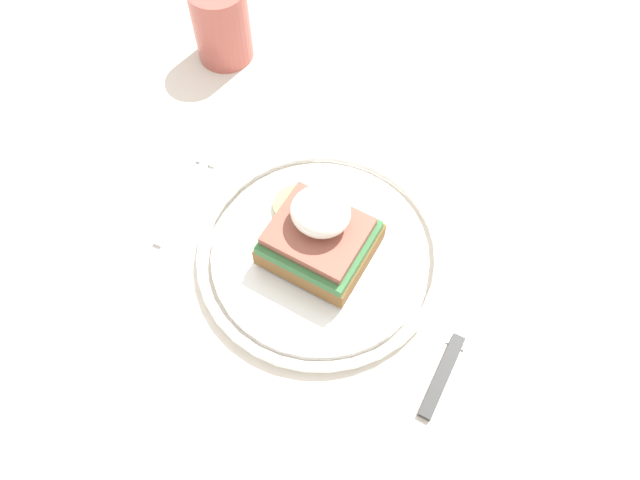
# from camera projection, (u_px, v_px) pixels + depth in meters

# --- Properties ---
(ground_plane) EXTENTS (6.00, 6.00, 0.00)m
(ground_plane) POSITION_uv_depth(u_px,v_px,m) (310.00, 410.00, 1.30)
(ground_plane) COLOR #B2ADA3
(dining_table) EXTENTS (1.01, 0.87, 0.75)m
(dining_table) POSITION_uv_depth(u_px,v_px,m) (302.00, 277.00, 0.74)
(dining_table) COLOR beige
(dining_table) RESTS_ON ground_plane
(plate) EXTENTS (0.24, 0.24, 0.02)m
(plate) POSITION_uv_depth(u_px,v_px,m) (320.00, 253.00, 0.62)
(plate) COLOR white
(plate) RESTS_ON dining_table
(sandwich) EXTENTS (0.12, 0.10, 0.08)m
(sandwich) POSITION_uv_depth(u_px,v_px,m) (319.00, 234.00, 0.59)
(sandwich) COLOR brown
(sandwich) RESTS_ON plate
(fork) EXTENTS (0.04, 0.14, 0.00)m
(fork) POSITION_uv_depth(u_px,v_px,m) (193.00, 184.00, 0.66)
(fork) COLOR silver
(fork) RESTS_ON dining_table
(knife) EXTENTS (0.02, 0.19, 0.01)m
(knife) POSITION_uv_depth(u_px,v_px,m) (457.00, 341.00, 0.58)
(knife) COLOR #2D2D2D
(knife) RESTS_ON dining_table
(cup) EXTENTS (0.07, 0.07, 0.09)m
(cup) POSITION_uv_depth(u_px,v_px,m) (221.00, 22.00, 0.72)
(cup) COLOR #AD5147
(cup) RESTS_ON dining_table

